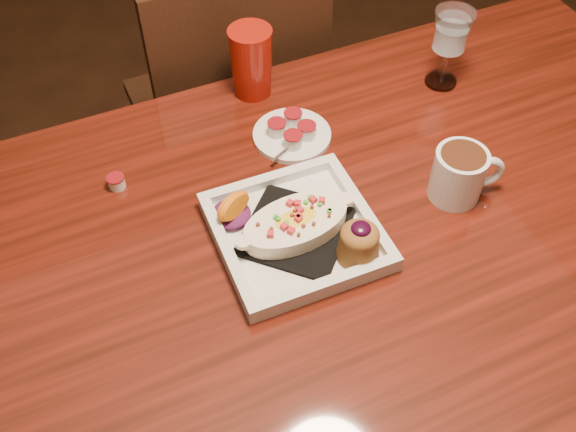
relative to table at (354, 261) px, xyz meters
name	(u,v)px	position (x,y,z in m)	size (l,w,h in m)	color
floor	(333,414)	(0.00, 0.00, -0.65)	(7.00, 7.00, 0.00)	#311C10
table	(354,261)	(0.00, 0.00, 0.00)	(1.50, 0.90, 0.75)	maroon
chair_far	(231,110)	(0.00, 0.63, -0.15)	(0.42, 0.42, 0.93)	black
plate	(303,230)	(-0.10, 0.01, 0.12)	(0.26, 0.26, 0.08)	white
coffee_mug	(460,173)	(0.18, 0.00, 0.15)	(0.12, 0.09, 0.09)	white
goblet	(451,35)	(0.33, 0.26, 0.21)	(0.08, 0.08, 0.16)	silver
saucer	(292,134)	(-0.01, 0.24, 0.11)	(0.14, 0.14, 0.10)	white
creamer_loose	(116,182)	(-0.34, 0.25, 0.11)	(0.03, 0.03, 0.02)	silver
red_tumbler	(251,62)	(-0.03, 0.39, 0.17)	(0.08, 0.08, 0.14)	#9F160B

